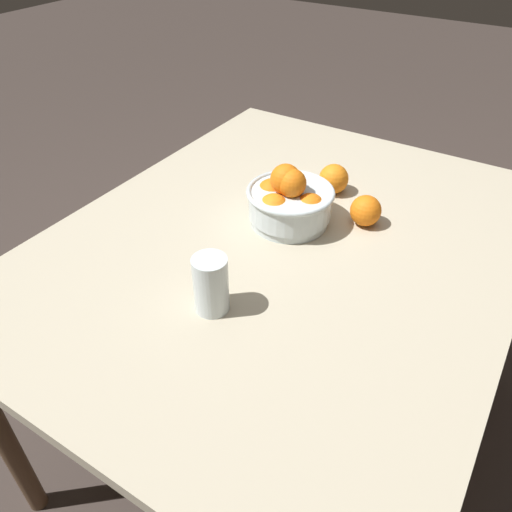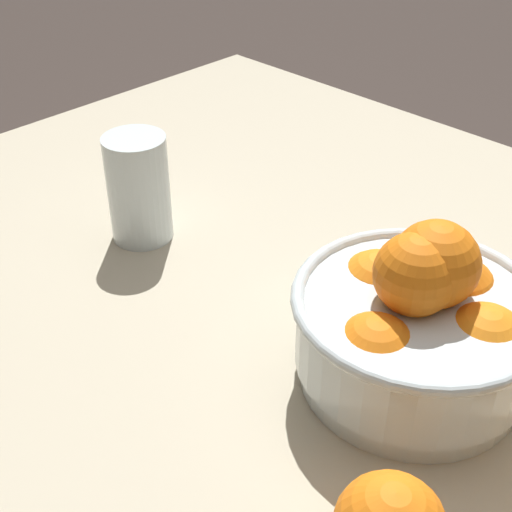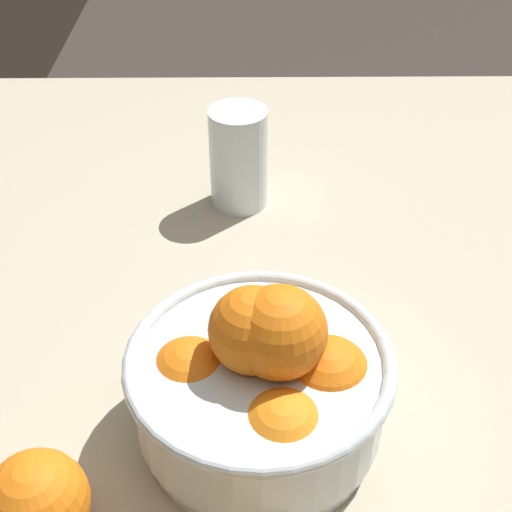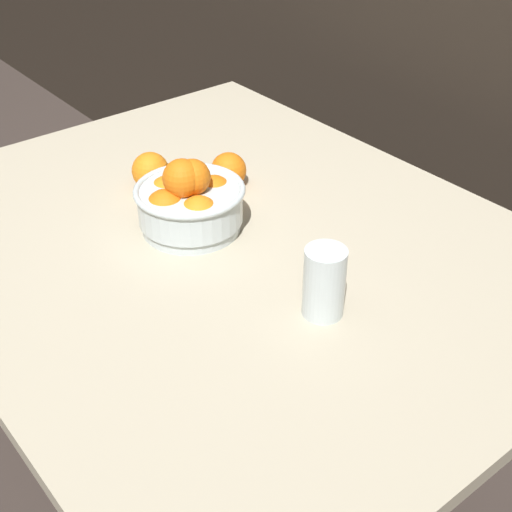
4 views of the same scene
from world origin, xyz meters
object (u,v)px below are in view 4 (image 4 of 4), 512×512
(juice_glass, at_px, (324,285))
(orange_loose_front, at_px, (229,170))
(fruit_bowl, at_px, (189,203))
(orange_loose_near_bowl, at_px, (149,171))

(juice_glass, xyz_separation_m, orange_loose_front, (-0.44, 0.14, -0.02))
(fruit_bowl, xyz_separation_m, juice_glass, (0.35, 0.02, -0.00))
(juice_glass, relative_size, orange_loose_near_bowl, 1.55)
(juice_glass, relative_size, orange_loose_front, 1.61)
(fruit_bowl, bearing_deg, orange_loose_front, 119.25)
(fruit_bowl, height_order, orange_loose_near_bowl, fruit_bowl)
(orange_loose_near_bowl, bearing_deg, fruit_bowl, -8.28)
(orange_loose_near_bowl, relative_size, orange_loose_front, 1.04)
(orange_loose_near_bowl, height_order, orange_loose_front, orange_loose_near_bowl)
(fruit_bowl, bearing_deg, juice_glass, 3.81)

